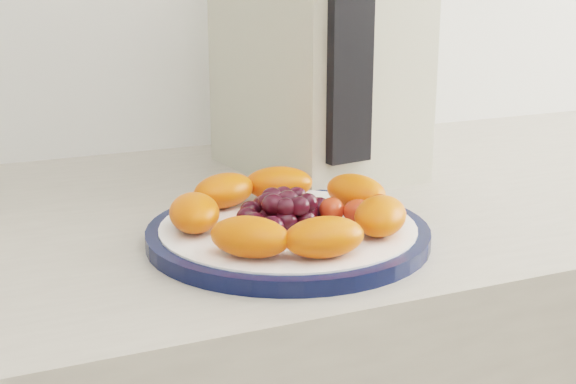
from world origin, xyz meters
name	(u,v)px	position (x,y,z in m)	size (l,w,h in m)	color
plate_rim	(288,234)	(0.04, 1.07, 0.91)	(0.27, 0.27, 0.01)	black
plate_face	(288,233)	(0.04, 1.07, 0.91)	(0.25, 0.25, 0.02)	white
appliance_body	(317,49)	(0.18, 1.31, 1.05)	(0.18, 0.25, 0.31)	#B4AF98
appliance_panel	(349,58)	(0.16, 1.17, 1.06)	(0.05, 0.02, 0.23)	black
fruit_plate	(291,208)	(0.04, 1.07, 0.93)	(0.24, 0.23, 0.03)	#E53B0A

